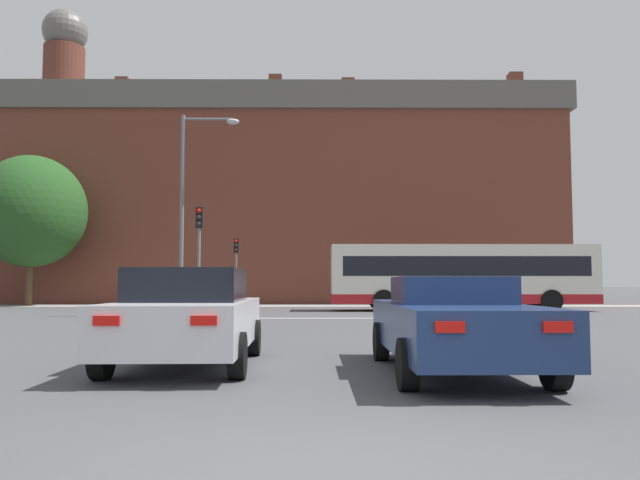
% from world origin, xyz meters
% --- Properties ---
extents(ground_plane, '(400.00, 400.00, 0.00)m').
position_xyz_m(ground_plane, '(0.00, 0.00, 0.00)').
color(ground_plane, '#474749').
extents(stop_line_strip, '(7.24, 0.30, 0.01)m').
position_xyz_m(stop_line_strip, '(0.00, 18.94, 0.00)').
color(stop_line_strip, silver).
rests_on(stop_line_strip, ground_plane).
extents(far_pavement, '(68.04, 2.50, 0.01)m').
position_xyz_m(far_pavement, '(0.00, 31.15, 0.01)').
color(far_pavement, '#A09B91').
rests_on(far_pavement, ground_plane).
extents(brick_civic_building, '(39.16, 10.73, 20.94)m').
position_xyz_m(brick_civic_building, '(-3.33, 39.56, 7.23)').
color(brick_civic_building, brown).
rests_on(brick_civic_building, ground_plane).
extents(car_saloon_left, '(2.11, 4.55, 1.53)m').
position_xyz_m(car_saloon_left, '(-2.01, 5.66, 0.78)').
color(car_saloon_left, silver).
rests_on(car_saloon_left, ground_plane).
extents(car_roadster_right, '(2.03, 4.82, 1.39)m').
position_xyz_m(car_roadster_right, '(1.99, 4.89, 0.71)').
color(car_roadster_right, navy).
rests_on(car_roadster_right, ground_plane).
extents(bus_crossing_lead, '(12.29, 2.75, 3.07)m').
position_xyz_m(bus_crossing_lead, '(6.85, 25.28, 1.65)').
color(bus_crossing_lead, silver).
rests_on(bus_crossing_lead, ground_plane).
extents(traffic_light_near_left, '(0.26, 0.31, 4.23)m').
position_xyz_m(traffic_light_near_left, '(-4.54, 19.84, 2.84)').
color(traffic_light_near_left, slate).
rests_on(traffic_light_near_left, ground_plane).
extents(traffic_light_far_left, '(0.26, 0.31, 3.80)m').
position_xyz_m(traffic_light_far_left, '(-4.50, 30.75, 2.57)').
color(traffic_light_far_left, slate).
rests_on(traffic_light_far_left, ground_plane).
extents(street_lamp_junction, '(2.31, 0.36, 7.97)m').
position_xyz_m(street_lamp_junction, '(-4.93, 20.22, 4.83)').
color(street_lamp_junction, slate).
rests_on(street_lamp_junction, ground_plane).
extents(pedestrian_waiting, '(0.45, 0.33, 1.59)m').
position_xyz_m(pedestrian_waiting, '(4.71, 31.64, 0.92)').
color(pedestrian_waiting, '#333851').
rests_on(pedestrian_waiting, ground_plane).
extents(tree_by_building, '(6.14, 6.14, 8.65)m').
position_xyz_m(tree_by_building, '(-16.42, 31.56, 5.43)').
color(tree_by_building, '#4C3823').
rests_on(tree_by_building, ground_plane).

